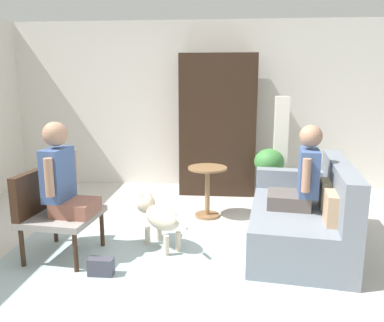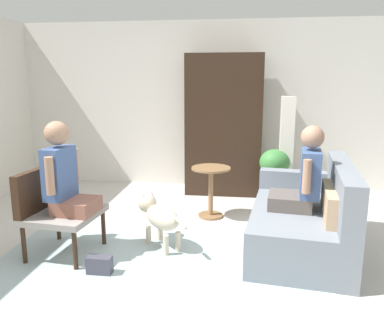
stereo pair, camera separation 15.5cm
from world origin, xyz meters
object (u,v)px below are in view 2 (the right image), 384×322
object	(u,v)px
person_on_couch	(303,177)
potted_plant	(274,170)
handbag	(100,265)
column_lamp	(286,151)
armoire_cabinet	(224,125)
person_on_armchair	(64,175)
couch	(307,220)
dog	(159,215)
armchair	(53,205)
round_end_table	(211,186)

from	to	relation	value
person_on_couch	potted_plant	xyz separation A→B (m)	(-0.16, 1.49, -0.28)
handbag	person_on_couch	bearing A→B (deg)	22.25
column_lamp	armoire_cabinet	distance (m)	1.04
person_on_couch	handbag	world-z (taller)	person_on_couch
column_lamp	handbag	world-z (taller)	column_lamp
person_on_couch	armoire_cabinet	world-z (taller)	armoire_cabinet
person_on_armchair	couch	bearing A→B (deg)	10.15
person_on_armchair	dog	xyz separation A→B (m)	(0.86, 0.31, -0.48)
person_on_armchair	column_lamp	bearing A→B (deg)	40.48
armchair	column_lamp	xyz separation A→B (m)	(2.44, 1.94, 0.24)
round_end_table	dog	world-z (taller)	round_end_table
couch	handbag	xyz separation A→B (m)	(-1.90, -0.78, -0.23)
handbag	couch	bearing A→B (deg)	22.14
dog	person_on_armchair	bearing A→B (deg)	-160.34
person_on_couch	person_on_armchair	distance (m)	2.33
couch	potted_plant	size ratio (longest dim) A/B	2.21
couch	person_on_couch	size ratio (longest dim) A/B	2.04
person_on_armchair	column_lamp	xyz separation A→B (m)	(2.29, 1.95, -0.07)
person_on_armchair	handbag	bearing A→B (deg)	-38.04
person_on_couch	column_lamp	distance (m)	1.55
potted_plant	armoire_cabinet	distance (m)	1.05
person_on_armchair	round_end_table	bearing A→B (deg)	43.52
armoire_cabinet	round_end_table	bearing A→B (deg)	-94.55
person_on_couch	column_lamp	size ratio (longest dim) A/B	0.56
column_lamp	armoire_cabinet	world-z (taller)	armoire_cabinet
dog	round_end_table	bearing A→B (deg)	64.16
armchair	person_on_armchair	distance (m)	0.34
column_lamp	armoire_cabinet	bearing A→B (deg)	152.78
couch	person_on_couch	xyz separation A→B (m)	(-0.06, -0.02, 0.45)
person_on_couch	handbag	size ratio (longest dim) A/B	3.77
couch	column_lamp	world-z (taller)	column_lamp
person_on_armchair	dog	bearing A→B (deg)	19.66
couch	column_lamp	distance (m)	1.59
couch	armchair	xyz separation A→B (m)	(-2.50, -0.41, 0.19)
person_on_couch	couch	bearing A→B (deg)	18.76
person_on_couch	dog	xyz separation A→B (m)	(-1.44, -0.10, -0.43)
couch	column_lamp	xyz separation A→B (m)	(-0.07, 1.53, 0.43)
handbag	armoire_cabinet	bearing A→B (deg)	70.97
armchair	round_end_table	world-z (taller)	armchair
person_on_armchair	handbag	xyz separation A→B (m)	(0.45, -0.35, -0.73)
couch	dog	size ratio (longest dim) A/B	2.75
person_on_couch	column_lamp	bearing A→B (deg)	90.25
armchair	person_on_armchair	size ratio (longest dim) A/B	0.96
couch	person_on_couch	bearing A→B (deg)	-161.24
armchair	round_end_table	distance (m)	1.91
couch	armchair	size ratio (longest dim) A/B	2.01
potted_plant	armoire_cabinet	bearing A→B (deg)	144.54
column_lamp	potted_plant	bearing A→B (deg)	-156.89
person_on_couch	person_on_armchair	size ratio (longest dim) A/B	0.94
couch	armoire_cabinet	world-z (taller)	armoire_cabinet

